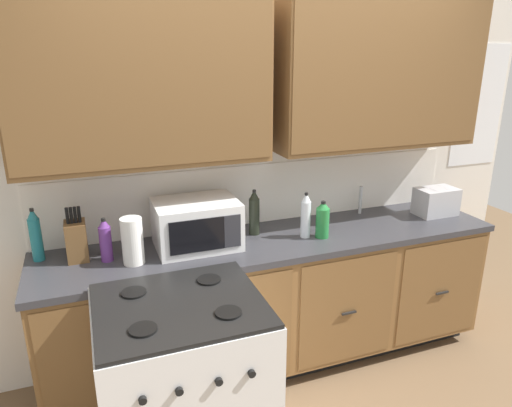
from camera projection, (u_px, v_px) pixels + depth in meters
name	position (u px, v px, depth m)	size (l,w,h in m)	color
ground_plane	(293.00, 389.00, 2.93)	(8.00, 8.00, 0.00)	brown
wall_unit	(266.00, 115.00, 2.86)	(4.05, 0.40, 2.39)	white
counter_run	(276.00, 300.00, 3.05)	(2.88, 0.64, 0.90)	black
stove_range	(184.00, 390.00, 2.24)	(0.76, 0.68, 0.95)	white
microwave	(196.00, 224.00, 2.75)	(0.48, 0.37, 0.28)	white
toaster	(436.00, 201.00, 3.29)	(0.28, 0.18, 0.19)	#B7B7BC
knife_block	(76.00, 240.00, 2.58)	(0.11, 0.14, 0.31)	brown
sink_faucet	(360.00, 200.00, 3.31)	(0.02, 0.02, 0.20)	#B2B5BA
paper_towel_roll	(132.00, 241.00, 2.53)	(0.12, 0.12, 0.26)	white
bottle_dark	(254.00, 213.00, 2.93)	(0.07, 0.07, 0.29)	black
bottle_green	(323.00, 220.00, 2.89)	(0.08, 0.08, 0.23)	#237A38
bottle_clear	(306.00, 216.00, 2.88)	(0.06, 0.06, 0.29)	silver
bottle_violet	(105.00, 240.00, 2.56)	(0.07, 0.07, 0.25)	#663384
bottle_teal	(36.00, 235.00, 2.56)	(0.06, 0.06, 0.30)	#1E707A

